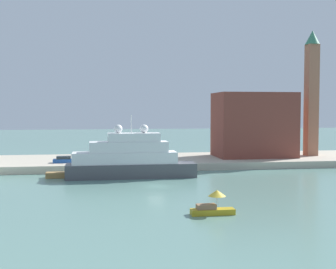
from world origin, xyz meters
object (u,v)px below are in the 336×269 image
(small_motorboat, at_px, (213,205))
(work_barge, at_px, (63,175))
(bell_tower, at_px, (312,89))
(harbor_building, at_px, (254,125))
(parked_car, at_px, (65,160))
(large_yacht, at_px, (129,160))
(mooring_bollard, at_px, (165,161))
(person_figure, at_px, (85,158))

(small_motorboat, bearing_deg, work_barge, 121.80)
(bell_tower, bearing_deg, harbor_building, -178.64)
(small_motorboat, bearing_deg, parked_car, 115.35)
(harbor_building, height_order, bell_tower, bell_tower)
(small_motorboat, relative_size, parked_car, 1.10)
(large_yacht, distance_m, work_barge, 11.93)
(work_barge, xyz_separation_m, parked_car, (-0.37, 10.24, 1.50))
(large_yacht, xyz_separation_m, work_barge, (-11.53, 1.57, -2.64))
(large_yacht, height_order, mooring_bollard, large_yacht)
(work_barge, bearing_deg, large_yacht, -7.74)
(small_motorboat, bearing_deg, person_figure, 110.97)
(bell_tower, height_order, mooring_bollard, bell_tower)
(mooring_bollard, bearing_deg, harbor_building, 24.04)
(work_barge, distance_m, person_figure, 10.49)
(work_barge, bearing_deg, harbor_building, 21.15)
(work_barge, relative_size, person_figure, 3.09)
(small_motorboat, relative_size, harbor_building, 0.30)
(bell_tower, bearing_deg, parked_car, -174.10)
(small_motorboat, distance_m, work_barge, 36.10)
(small_motorboat, height_order, work_barge, small_motorboat)
(harbor_building, xyz_separation_m, parked_car, (-40.44, -5.26, -6.48))
(bell_tower, xyz_separation_m, parked_car, (-54.05, -5.59, -14.33))
(harbor_building, height_order, person_figure, harbor_building)
(work_barge, distance_m, mooring_bollard, 19.91)
(large_yacht, xyz_separation_m, bell_tower, (42.16, 17.39, 13.19))
(harbor_building, distance_m, parked_car, 41.29)
(small_motorboat, xyz_separation_m, person_figure, (-15.48, 40.38, 1.18))
(work_barge, height_order, harbor_building, harbor_building)
(work_barge, bearing_deg, small_motorboat, -58.20)
(person_figure, bearing_deg, mooring_bollard, -13.32)
(parked_car, bearing_deg, large_yacht, -44.80)
(harbor_building, bearing_deg, bell_tower, 1.36)
(small_motorboat, relative_size, mooring_bollard, 6.50)
(harbor_building, relative_size, parked_car, 3.70)
(large_yacht, distance_m, person_figure, 13.85)
(parked_car, bearing_deg, mooring_bollard, -12.22)
(parked_car, bearing_deg, harbor_building, 7.41)
(small_motorboat, distance_m, bell_tower, 59.97)
(large_yacht, relative_size, small_motorboat, 4.50)
(parked_car, height_order, mooring_bollard, parked_car)
(small_motorboat, relative_size, work_barge, 0.89)
(large_yacht, distance_m, small_motorboat, 30.13)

